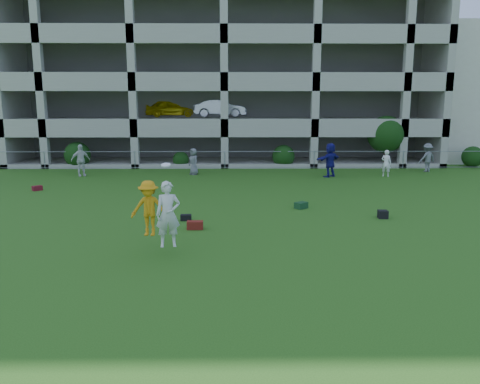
{
  "coord_description": "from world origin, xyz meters",
  "views": [
    {
      "loc": [
        0.61,
        -12.12,
        4.23
      ],
      "look_at": [
        0.81,
        3.0,
        1.4
      ],
      "focal_mm": 35.0,
      "sensor_mm": 36.0,
      "label": 1
    }
  ],
  "objects_px": {
    "bystander_f": "(427,158)",
    "parking_garage": "(226,83)",
    "bystander_c": "(194,162)",
    "bystander_e": "(386,163)",
    "bystander_d": "(330,160)",
    "crate_d": "(383,214)",
    "frisbee_contest": "(156,210)",
    "bystander_b": "(81,160)"
  },
  "relations": [
    {
      "from": "bystander_b",
      "to": "bystander_c",
      "type": "distance_m",
      "value": 6.74
    },
    {
      "from": "bystander_b",
      "to": "crate_d",
      "type": "xyz_separation_m",
      "value": [
        14.81,
        -10.8,
        -0.8
      ]
    },
    {
      "from": "bystander_c",
      "to": "parking_garage",
      "type": "relative_size",
      "value": 0.05
    },
    {
      "from": "bystander_d",
      "to": "bystander_b",
      "type": "bearing_deg",
      "value": -39.67
    },
    {
      "from": "parking_garage",
      "to": "bystander_c",
      "type": "bearing_deg",
      "value": -99.18
    },
    {
      "from": "bystander_c",
      "to": "bystander_b",
      "type": "bearing_deg",
      "value": -119.71
    },
    {
      "from": "bystander_d",
      "to": "bystander_e",
      "type": "distance_m",
      "value": 3.38
    },
    {
      "from": "parking_garage",
      "to": "crate_d",
      "type": "bearing_deg",
      "value": -74.58
    },
    {
      "from": "bystander_d",
      "to": "bystander_c",
      "type": "bearing_deg",
      "value": -44.7
    },
    {
      "from": "bystander_b",
      "to": "frisbee_contest",
      "type": "bearing_deg",
      "value": -97.04
    },
    {
      "from": "crate_d",
      "to": "parking_garage",
      "type": "height_order",
      "value": "parking_garage"
    },
    {
      "from": "bystander_c",
      "to": "crate_d",
      "type": "bearing_deg",
      "value": 1.54
    },
    {
      "from": "bystander_d",
      "to": "frisbee_contest",
      "type": "height_order",
      "value": "frisbee_contest"
    },
    {
      "from": "frisbee_contest",
      "to": "bystander_d",
      "type": "bearing_deg",
      "value": 61.21
    },
    {
      "from": "crate_d",
      "to": "bystander_b",
      "type": "bearing_deg",
      "value": 143.9
    },
    {
      "from": "bystander_c",
      "to": "bystander_f",
      "type": "relative_size",
      "value": 0.89
    },
    {
      "from": "bystander_e",
      "to": "parking_garage",
      "type": "height_order",
      "value": "parking_garage"
    },
    {
      "from": "bystander_d",
      "to": "parking_garage",
      "type": "height_order",
      "value": "parking_garage"
    },
    {
      "from": "bystander_c",
      "to": "bystander_e",
      "type": "height_order",
      "value": "bystander_c"
    },
    {
      "from": "crate_d",
      "to": "frisbee_contest",
      "type": "relative_size",
      "value": 0.15
    },
    {
      "from": "bystander_b",
      "to": "parking_garage",
      "type": "height_order",
      "value": "parking_garage"
    },
    {
      "from": "bystander_c",
      "to": "bystander_e",
      "type": "bearing_deg",
      "value": 51.41
    },
    {
      "from": "bystander_f",
      "to": "parking_garage",
      "type": "relative_size",
      "value": 0.06
    },
    {
      "from": "bystander_b",
      "to": "bystander_f",
      "type": "bearing_deg",
      "value": -27.68
    },
    {
      "from": "bystander_d",
      "to": "parking_garage",
      "type": "xyz_separation_m",
      "value": [
        -6.32,
        12.35,
        5.01
      ]
    },
    {
      "from": "bystander_d",
      "to": "parking_garage",
      "type": "bearing_deg",
      "value": -100.75
    },
    {
      "from": "frisbee_contest",
      "to": "parking_garage",
      "type": "xyz_separation_m",
      "value": [
        1.61,
        26.8,
        4.75
      ]
    },
    {
      "from": "bystander_d",
      "to": "crate_d",
      "type": "relative_size",
      "value": 5.74
    },
    {
      "from": "crate_d",
      "to": "bystander_c",
      "type": "bearing_deg",
      "value": 125.59
    },
    {
      "from": "bystander_e",
      "to": "frisbee_contest",
      "type": "xyz_separation_m",
      "value": [
        -11.31,
        -14.51,
        0.47
      ]
    },
    {
      "from": "bystander_d",
      "to": "frisbee_contest",
      "type": "bearing_deg",
      "value": 23.35
    },
    {
      "from": "frisbee_contest",
      "to": "bystander_b",
      "type": "bearing_deg",
      "value": 114.96
    },
    {
      "from": "bystander_f",
      "to": "crate_d",
      "type": "bearing_deg",
      "value": 40.59
    },
    {
      "from": "bystander_c",
      "to": "parking_garage",
      "type": "bearing_deg",
      "value": 136.78
    },
    {
      "from": "bystander_c",
      "to": "bystander_f",
      "type": "distance_m",
      "value": 14.86
    },
    {
      "from": "bystander_f",
      "to": "frisbee_contest",
      "type": "height_order",
      "value": "frisbee_contest"
    },
    {
      "from": "bystander_d",
      "to": "bystander_e",
      "type": "height_order",
      "value": "bystander_d"
    },
    {
      "from": "bystander_c",
      "to": "parking_garage",
      "type": "xyz_separation_m",
      "value": [
        1.84,
        11.37,
        5.21
      ]
    },
    {
      "from": "parking_garage",
      "to": "bystander_b",
      "type": "bearing_deg",
      "value": -125.75
    },
    {
      "from": "bystander_e",
      "to": "bystander_f",
      "type": "relative_size",
      "value": 0.88
    },
    {
      "from": "bystander_e",
      "to": "crate_d",
      "type": "distance_m",
      "value": 10.97
    },
    {
      "from": "bystander_f",
      "to": "parking_garage",
      "type": "height_order",
      "value": "parking_garage"
    }
  ]
}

